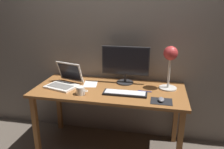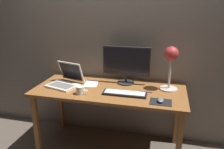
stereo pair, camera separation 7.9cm
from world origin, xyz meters
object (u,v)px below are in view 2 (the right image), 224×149
Objects in this scene: laptop at (66,79)px; coffee_mug at (80,90)px; monitor at (126,63)px; desk_lamp at (171,60)px; keyboard_main at (125,93)px; mouse at (161,100)px; pen at (145,92)px.

coffee_mug is (0.25, -0.22, -0.03)m from laptop.
monitor is 0.49m from desk_lamp.
coffee_mug is (-0.43, -0.09, 0.03)m from keyboard_main.
laptop is at bearing 139.30° from coffee_mug.
mouse is at bearing -11.96° from laptop.
laptop is (-0.64, -0.20, -0.17)m from monitor.
laptop is (-0.69, 0.12, 0.06)m from keyboard_main.
laptop is 1.07m from mouse.
pen is (0.24, -0.21, -0.23)m from monitor.
pen is at bearing 18.28° from coffee_mug.
monitor is 0.40m from keyboard_main.
pen is (0.63, 0.21, -0.04)m from coffee_mug.
coffee_mug reaches higher than keyboard_main.
mouse is at bearing -52.13° from pen.
desk_lamp reaches higher than mouse.
desk_lamp is 3.29× the size of pen.
laptop is at bearing 168.04° from mouse.
coffee_mug is at bearing -132.67° from monitor.
laptop reaches higher than coffee_mug.
pen is at bearing -0.66° from laptop.
mouse is 0.79m from coffee_mug.
coffee_mug reaches higher than pen.
pen is (-0.23, -0.13, -0.32)m from desk_lamp.
monitor is at bearing 98.74° from keyboard_main.
monitor is 1.35× the size of laptop.
coffee_mug is at bearing -161.72° from pen.
laptop is 0.33m from coffee_mug.
mouse is 0.79× the size of coffee_mug.
monitor is 0.60m from coffee_mug.
coffee_mug is (-0.39, -0.42, -0.20)m from monitor.
keyboard_main is (0.05, -0.32, -0.23)m from monitor.
mouse is (0.41, -0.42, -0.22)m from monitor.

